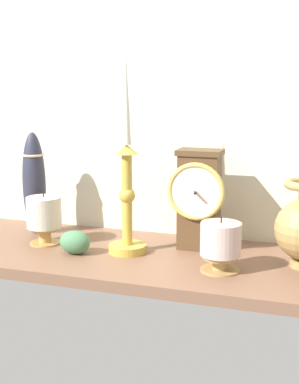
{
  "coord_description": "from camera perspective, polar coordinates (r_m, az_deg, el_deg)",
  "views": [
    {
      "loc": [
        34.97,
        -107.51,
        36.85
      ],
      "look_at": [
        -1.07,
        0.0,
        14.0
      ],
      "focal_mm": 50.47,
      "sensor_mm": 36.0,
      "label": 1
    }
  ],
  "objects": [
    {
      "name": "mantel_clock",
      "position": [
        1.21,
        5.22,
        -0.62
      ],
      "size": [
        12.88,
        9.27,
        22.59
      ],
      "color": "brown",
      "rests_on": "ground_plane"
    },
    {
      "name": "pillar_candle_front",
      "position": [
        1.08,
        7.52,
        -5.47
      ],
      "size": [
        8.14,
        8.14,
        11.11
      ],
      "color": "tan",
      "rests_on": "ground_plane"
    },
    {
      "name": "pillar_candle_near_clock",
      "position": [
        1.27,
        -11.14,
        -2.57
      ],
      "size": [
        8.08,
        8.08,
        12.33
      ],
      "color": "tan",
      "rests_on": "ground_plane"
    },
    {
      "name": "candlestick_tall_left",
      "position": [
        1.18,
        -2.35,
        0.44
      ],
      "size": [
        8.35,
        8.35,
        44.11
      ],
      "color": "gold",
      "rests_on": "ground_plane"
    },
    {
      "name": "tall_ceramic_vase",
      "position": [
        1.36,
        -12.09,
        0.95
      ],
      "size": [
        5.66,
        5.66,
        25.29
      ],
      "color": "#2B2C3E",
      "rests_on": "ground_plane"
    },
    {
      "name": "ground_plane",
      "position": [
        1.19,
        0.49,
        -7.21
      ],
      "size": [
        100.0,
        36.0,
        2.4
      ],
      "primitive_type": "cube",
      "color": "brown"
    },
    {
      "name": "back_wall",
      "position": [
        1.31,
        3.06,
        9.47
      ],
      "size": [
        120.0,
        2.0,
        65.0
      ],
      "primitive_type": "cube",
      "color": "silver",
      "rests_on": "ground_plane"
    },
    {
      "name": "ivy_sprig",
      "position": [
        1.2,
        -7.89,
        -5.28
      ],
      "size": [
        7.05,
        4.94,
        5.23
      ],
      "color": "#497E52",
      "rests_on": "ground_plane"
    }
  ]
}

